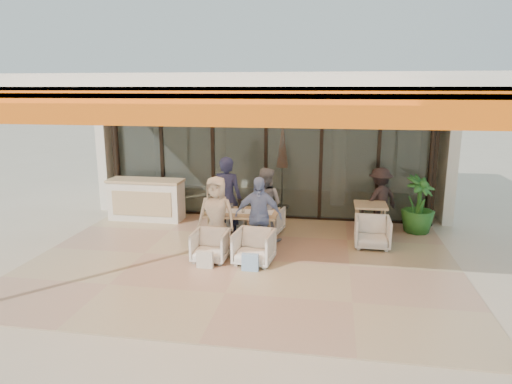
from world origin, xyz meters
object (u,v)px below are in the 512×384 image
at_px(diner_grey, 265,204).
at_px(potted_palm, 418,205).
at_px(side_table, 370,209).
at_px(standing_woman, 380,199).
at_px(chair_near_left, 210,244).
at_px(diner_periwinkle, 258,216).
at_px(side_chair, 372,231).
at_px(diner_navy, 227,198).
at_px(dining_table, 241,214).
at_px(diner_cream, 216,215).
at_px(chair_far_left, 232,218).
at_px(host_counter, 146,199).
at_px(chair_near_right, 254,246).
at_px(chair_far_right, 268,219).

xyz_separation_m(diner_grey, potted_palm, (3.34, 1.05, -0.14)).
relative_size(side_table, standing_woman, 0.51).
relative_size(chair_near_left, potted_palm, 0.50).
distance_m(diner_periwinkle, standing_woman, 3.24).
bearing_deg(diner_grey, side_chair, -164.64).
bearing_deg(diner_navy, dining_table, 135.28).
bearing_deg(diner_cream, dining_table, 52.75).
distance_m(diner_cream, diner_periwinkle, 0.84).
distance_m(diner_periwinkle, side_table, 2.72).
distance_m(diner_grey, potted_palm, 3.50).
xyz_separation_m(diner_navy, side_chair, (3.09, -0.13, -0.55)).
bearing_deg(diner_periwinkle, side_table, 31.43).
xyz_separation_m(diner_navy, diner_grey, (0.84, 0.00, -0.11)).
xyz_separation_m(diner_grey, diner_cream, (-0.84, -0.90, -0.02)).
distance_m(diner_navy, side_table, 3.17).
relative_size(chair_far_left, side_table, 0.86).
bearing_deg(side_table, diner_cream, -153.77).
relative_size(diner_periwinkle, side_chair, 2.18).
distance_m(host_counter, chair_near_right, 3.96).
height_order(diner_cream, potted_palm, diner_cream).
bearing_deg(side_chair, diner_cream, -165.42).
bearing_deg(dining_table, chair_near_left, -113.28).
height_order(diner_grey, side_chair, diner_grey).
distance_m(chair_far_right, chair_near_left, 2.08).
height_order(chair_near_left, chair_near_right, chair_near_right).
relative_size(chair_far_right, potted_palm, 0.50).
height_order(diner_navy, side_table, diner_navy).
relative_size(chair_near_left, side_chair, 0.92).
xyz_separation_m(diner_cream, potted_palm, (4.18, 1.95, -0.11)).
bearing_deg(chair_near_left, diner_grey, 60.07).
bearing_deg(standing_woman, diner_navy, -16.74).
bearing_deg(potted_palm, host_counter, -179.71).
bearing_deg(potted_palm, standing_woman, 172.64).
height_order(diner_navy, diner_cream, diner_navy).
bearing_deg(side_table, chair_far_left, -177.70).
relative_size(host_counter, chair_far_right, 2.81).
height_order(chair_near_right, side_chair, side_chair).
relative_size(chair_far_right, side_table, 0.88).
height_order(diner_periwinkle, side_table, diner_periwinkle).
bearing_deg(side_table, chair_far_right, -176.85).
bearing_deg(dining_table, diner_navy, 132.91).
relative_size(chair_near_right, potted_palm, 0.54).
distance_m(chair_far_left, diner_cream, 1.47).
distance_m(chair_near_left, diner_periwinkle, 1.08).
xyz_separation_m(chair_far_left, diner_cream, (0.00, -1.40, 0.46)).
xyz_separation_m(diner_grey, side_chair, (2.25, -0.13, -0.44)).
bearing_deg(side_chair, diner_navy, 178.20).
distance_m(dining_table, diner_grey, 0.63).
xyz_separation_m(dining_table, chair_near_right, (0.43, -0.96, -0.33)).
bearing_deg(dining_table, side_table, 21.70).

